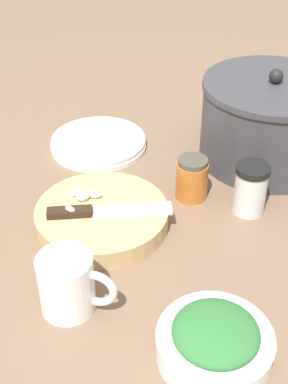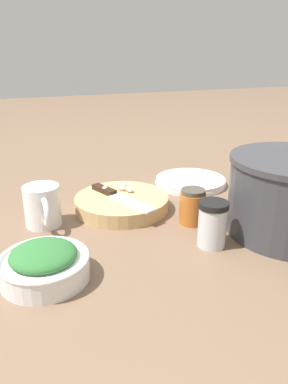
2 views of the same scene
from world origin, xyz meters
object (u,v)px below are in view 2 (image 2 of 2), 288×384
object	(u,v)px
cutting_board	(122,203)
herb_bowl	(44,264)
garlic_cloves	(120,188)
spice_jar	(212,224)
chef_knife	(118,196)
coffee_mug	(43,206)
plate_stack	(190,181)
honey_jar	(193,207)

from	to	relation	value
cutting_board	herb_bowl	world-z (taller)	herb_bowl
garlic_cloves	spice_jar	distance (m)	0.30
herb_bowl	garlic_cloves	bearing A→B (deg)	-129.05
chef_knife	coffee_mug	world-z (taller)	coffee_mug
cutting_board	plate_stack	world-z (taller)	cutting_board
herb_bowl	cutting_board	bearing A→B (deg)	-132.46
chef_knife	herb_bowl	xyz separation A→B (m)	(0.21, 0.23, -0.01)
chef_knife	honey_jar	bearing A→B (deg)	115.50
garlic_cloves	honey_jar	size ratio (longest dim) A/B	0.99
cutting_board	honey_jar	bearing A→B (deg)	134.12
honey_jar	garlic_cloves	bearing A→B (deg)	-55.80
cutting_board	chef_knife	xyz separation A→B (m)	(0.01, 0.01, 0.02)
herb_bowl	plate_stack	world-z (taller)	herb_bowl
garlic_cloves	herb_bowl	world-z (taller)	herb_bowl
cutting_board	spice_jar	xyz separation A→B (m)	(-0.11, 0.24, 0.03)
spice_jar	plate_stack	world-z (taller)	spice_jar
herb_bowl	spice_jar	xyz separation A→B (m)	(-0.33, 0.00, 0.02)
garlic_cloves	coffee_mug	distance (m)	0.21
cutting_board	spice_jar	size ratio (longest dim) A/B	2.43
cutting_board	spice_jar	distance (m)	0.27
spice_jar	coffee_mug	xyz separation A→B (m)	(0.31, -0.22, -0.00)
chef_knife	herb_bowl	size ratio (longest dim) A/B	1.32
herb_bowl	coffee_mug	size ratio (longest dim) A/B	1.35
spice_jar	plate_stack	size ratio (longest dim) A/B	0.46
plate_stack	coffee_mug	bearing A→B (deg)	15.34
spice_jar	honey_jar	world-z (taller)	spice_jar
chef_knife	garlic_cloves	bearing A→B (deg)	-135.39
cutting_board	garlic_cloves	xyz separation A→B (m)	(-0.01, -0.04, 0.02)
spice_jar	coffee_mug	bearing A→B (deg)	-35.60
garlic_cloves	herb_bowl	xyz separation A→B (m)	(0.23, 0.28, -0.01)
chef_knife	honey_jar	distance (m)	0.19
coffee_mug	honey_jar	distance (m)	0.34
herb_bowl	honey_jar	bearing A→B (deg)	-162.76
garlic_cloves	herb_bowl	distance (m)	0.36
herb_bowl	spice_jar	distance (m)	0.33
cutting_board	chef_knife	distance (m)	0.02
chef_knife	herb_bowl	world-z (taller)	herb_bowl
coffee_mug	plate_stack	world-z (taller)	coffee_mug
plate_stack	garlic_cloves	bearing A→B (deg)	13.46
cutting_board	chef_knife	bearing A→B (deg)	25.56
chef_knife	garlic_cloves	size ratio (longest dim) A/B	2.58
cutting_board	garlic_cloves	world-z (taller)	garlic_cloves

